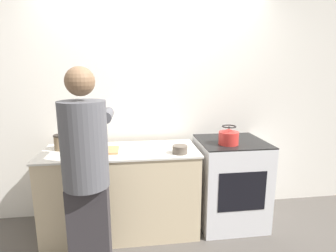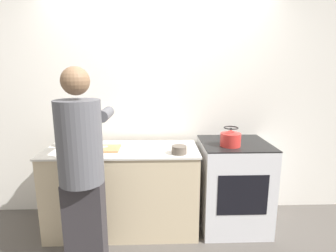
{
  "view_description": "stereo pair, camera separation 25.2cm",
  "coord_description": "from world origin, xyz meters",
  "px_view_note": "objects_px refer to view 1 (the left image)",
  "views": [
    {
      "loc": [
        -0.24,
        -2.24,
        1.66
      ],
      "look_at": [
        0.09,
        0.21,
        1.13
      ],
      "focal_mm": 28.0,
      "sensor_mm": 36.0,
      "label": 1
    },
    {
      "loc": [
        0.01,
        -2.26,
        1.66
      ],
      "look_at": [
        0.09,
        0.21,
        1.13
      ],
      "focal_mm": 28.0,
      "sensor_mm": 36.0,
      "label": 2
    }
  ],
  "objects_px": {
    "canister_jar": "(61,142)",
    "cutting_board": "(98,151)",
    "knife": "(92,150)",
    "bowl_prep": "(180,149)",
    "oven": "(230,182)",
    "person": "(86,169)",
    "kettle": "(229,137)"
  },
  "relations": [
    {
      "from": "knife",
      "to": "canister_jar",
      "type": "bearing_deg",
      "value": 129.88
    },
    {
      "from": "canister_jar",
      "to": "cutting_board",
      "type": "bearing_deg",
      "value": -17.79
    },
    {
      "from": "kettle",
      "to": "cutting_board",
      "type": "bearing_deg",
      "value": 176.85
    },
    {
      "from": "oven",
      "to": "person",
      "type": "xyz_separation_m",
      "value": [
        -1.4,
        -0.6,
        0.45
      ]
    },
    {
      "from": "knife",
      "to": "bowl_prep",
      "type": "distance_m",
      "value": 0.84
    },
    {
      "from": "person",
      "to": "canister_jar",
      "type": "distance_m",
      "value": 0.76
    },
    {
      "from": "person",
      "to": "oven",
      "type": "bearing_deg",
      "value": 23.35
    },
    {
      "from": "kettle",
      "to": "bowl_prep",
      "type": "xyz_separation_m",
      "value": [
        -0.51,
        -0.09,
        -0.09
      ]
    },
    {
      "from": "person",
      "to": "bowl_prep",
      "type": "distance_m",
      "value": 0.89
    },
    {
      "from": "knife",
      "to": "canister_jar",
      "type": "height_order",
      "value": "canister_jar"
    },
    {
      "from": "knife",
      "to": "oven",
      "type": "bearing_deg",
      "value": -23.12
    },
    {
      "from": "canister_jar",
      "to": "knife",
      "type": "bearing_deg",
      "value": -23.93
    },
    {
      "from": "oven",
      "to": "person",
      "type": "relative_size",
      "value": 0.55
    },
    {
      "from": "person",
      "to": "cutting_board",
      "type": "height_order",
      "value": "person"
    },
    {
      "from": "oven",
      "to": "cutting_board",
      "type": "distance_m",
      "value": 1.45
    },
    {
      "from": "person",
      "to": "knife",
      "type": "distance_m",
      "value": 0.53
    },
    {
      "from": "person",
      "to": "cutting_board",
      "type": "xyz_separation_m",
      "value": [
        0.02,
        0.55,
        -0.02
      ]
    },
    {
      "from": "knife",
      "to": "bowl_prep",
      "type": "bearing_deg",
      "value": -35.64
    },
    {
      "from": "cutting_board",
      "to": "bowl_prep",
      "type": "height_order",
      "value": "bowl_prep"
    },
    {
      "from": "cutting_board",
      "to": "knife",
      "type": "xyz_separation_m",
      "value": [
        -0.05,
        -0.02,
        0.01
      ]
    },
    {
      "from": "bowl_prep",
      "to": "oven",
      "type": "bearing_deg",
      "value": 19.81
    },
    {
      "from": "bowl_prep",
      "to": "canister_jar",
      "type": "distance_m",
      "value": 1.18
    },
    {
      "from": "knife",
      "to": "kettle",
      "type": "relative_size",
      "value": 1.19
    },
    {
      "from": "oven",
      "to": "canister_jar",
      "type": "xyz_separation_m",
      "value": [
        -1.75,
        0.06,
        0.5
      ]
    },
    {
      "from": "kettle",
      "to": "bowl_prep",
      "type": "relative_size",
      "value": 1.38
    },
    {
      "from": "cutting_board",
      "to": "kettle",
      "type": "distance_m",
      "value": 1.3
    },
    {
      "from": "person",
      "to": "kettle",
      "type": "xyz_separation_m",
      "value": [
        1.31,
        0.48,
        0.09
      ]
    },
    {
      "from": "oven",
      "to": "canister_jar",
      "type": "relative_size",
      "value": 6.1
    },
    {
      "from": "oven",
      "to": "person",
      "type": "height_order",
      "value": "person"
    },
    {
      "from": "oven",
      "to": "bowl_prep",
      "type": "relative_size",
      "value": 6.43
    },
    {
      "from": "cutting_board",
      "to": "kettle",
      "type": "height_order",
      "value": "kettle"
    },
    {
      "from": "bowl_prep",
      "to": "cutting_board",
      "type": "bearing_deg",
      "value": 168.34
    }
  ]
}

